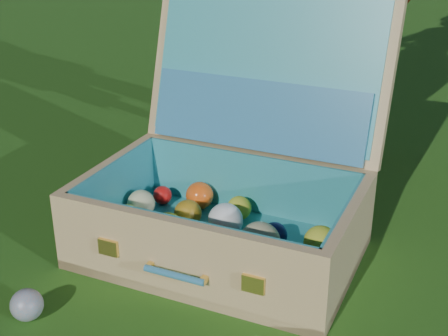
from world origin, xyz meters
The scene contains 3 objects.
ground centered at (0.00, 0.00, 0.00)m, with size 60.00×60.00×0.00m, color #215114.
stray_ball centered at (-0.48, -0.11, 0.03)m, with size 0.07×0.07×0.07m, color teal.
suitcase centered at (-0.10, 0.25, 0.16)m, with size 0.76×0.74×0.57m.
Camera 1 is at (0.01, -1.08, 0.78)m, focal length 50.00 mm.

